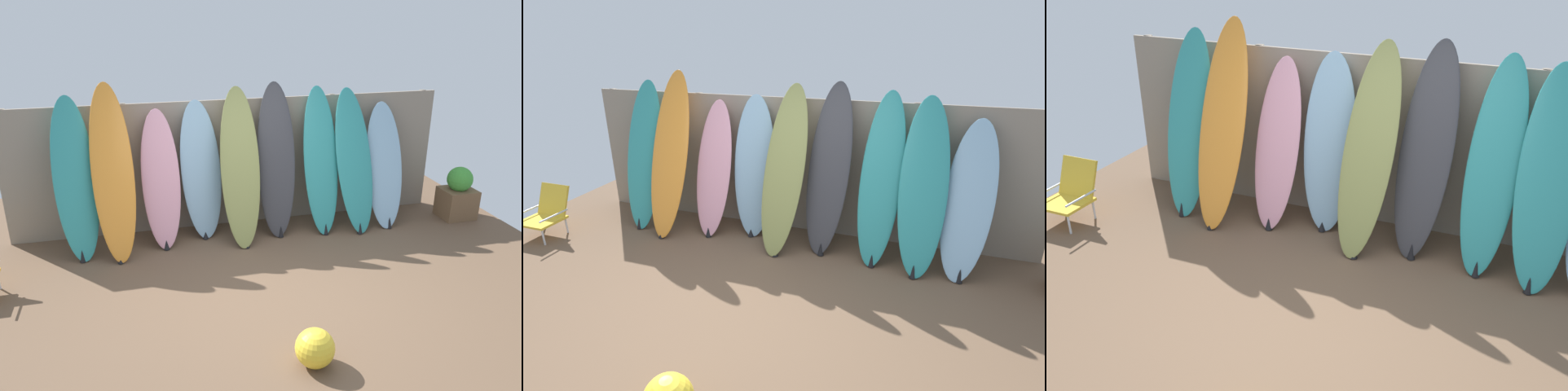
{
  "view_description": "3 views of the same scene",
  "coord_description": "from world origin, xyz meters",
  "views": [
    {
      "loc": [
        -1.29,
        -4.72,
        3.05
      ],
      "look_at": [
        0.09,
        0.79,
        0.86
      ],
      "focal_mm": 35.0,
      "sensor_mm": 36.0,
      "label": 1
    },
    {
      "loc": [
        1.5,
        -2.98,
        2.51
      ],
      "look_at": [
        0.21,
        0.83,
        0.94
      ],
      "focal_mm": 28.0,
      "sensor_mm": 36.0,
      "label": 2
    },
    {
      "loc": [
        1.45,
        -3.55,
        3.01
      ],
      "look_at": [
        -0.29,
        0.61,
        0.86
      ],
      "focal_mm": 40.0,
      "sensor_mm": 36.0,
      "label": 3
    }
  ],
  "objects": [
    {
      "name": "planter_box",
      "position": [
        3.24,
        1.37,
        0.35
      ],
      "size": [
        0.48,
        0.43,
        0.78
      ],
      "color": "brown",
      "rests_on": "ground"
    },
    {
      "name": "beach_ball",
      "position": [
        0.07,
        -1.25,
        0.18
      ],
      "size": [
        0.36,
        0.36,
        0.36
      ],
      "primitive_type": "sphere",
      "color": "yellow",
      "rests_on": "ground"
    },
    {
      "name": "surfboard_teal_0",
      "position": [
        -2.07,
        1.53,
        0.98
      ],
      "size": [
        0.58,
        0.75,
        1.98
      ],
      "color": "teal",
      "rests_on": "ground"
    },
    {
      "name": "surfboard_charcoal_5",
      "position": [
        0.51,
        1.6,
        1.01
      ],
      "size": [
        0.59,
        0.72,
        2.04
      ],
      "color": "#38383D",
      "rests_on": "ground"
    },
    {
      "name": "surfboard_teal_6",
      "position": [
        1.14,
        1.56,
        0.97
      ],
      "size": [
        0.52,
        0.76,
        1.97
      ],
      "color": "teal",
      "rests_on": "ground"
    },
    {
      "name": "ground",
      "position": [
        0.0,
        0.0,
        0.0
      ],
      "size": [
        7.68,
        7.68,
        0.0
      ],
      "primitive_type": "plane",
      "color": "brown"
    },
    {
      "name": "surfboard_skyblue_8",
      "position": [
        2.09,
        1.53,
        0.84
      ],
      "size": [
        0.61,
        0.78,
        1.71
      ],
      "color": "#8CB7D6",
      "rests_on": "ground"
    },
    {
      "name": "surfboard_olive_4",
      "position": [
        -0.01,
        1.47,
        0.99
      ],
      "size": [
        0.58,
        0.88,
        2.01
      ],
      "color": "olive",
      "rests_on": "ground"
    },
    {
      "name": "surfboard_teal_7",
      "position": [
        1.6,
        1.5,
        0.96
      ],
      "size": [
        0.58,
        0.84,
        1.93
      ],
      "color": "teal",
      "rests_on": "ground"
    },
    {
      "name": "surfboard_pink_2",
      "position": [
        -1.04,
        1.58,
        0.87
      ],
      "size": [
        0.49,
        0.63,
        1.76
      ],
      "color": "pink",
      "rests_on": "ground"
    },
    {
      "name": "fence_back",
      "position": [
        -0.0,
        2.01,
        0.9
      ],
      "size": [
        6.08,
        0.11,
        1.8
      ],
      "color": "gray",
      "rests_on": "ground"
    },
    {
      "name": "surfboard_skyblue_3",
      "position": [
        -0.5,
        1.7,
        0.91
      ],
      "size": [
        0.59,
        0.5,
        1.85
      ],
      "color": "#8CB7D6",
      "rests_on": "ground"
    },
    {
      "name": "surfboard_orange_1",
      "position": [
        -1.62,
        1.47,
        1.06
      ],
      "size": [
        0.56,
        0.93,
        2.13
      ],
      "color": "orange",
      "rests_on": "ground"
    }
  ]
}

